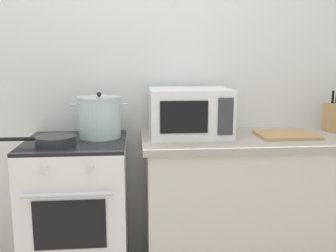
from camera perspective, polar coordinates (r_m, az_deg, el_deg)
The scene contains 9 objects.
back_wall at distance 2.66m, azimuth 1.24°, elevation 6.77°, with size 4.40×0.10×2.50m, color silver.
lower_cabinet_right at distance 2.64m, azimuth 15.34°, elevation -11.70°, with size 1.64×0.56×0.88m, color beige.
countertop_right at distance 2.51m, azimuth 15.85°, elevation -1.92°, with size 1.70×0.60×0.04m, color #ADA393.
stove at distance 2.49m, azimuth -13.28°, elevation -12.52°, with size 0.60×0.64×0.92m.
stock_pot at distance 2.40m, azimuth -10.18°, elevation 1.35°, with size 0.35×0.26×0.28m.
frying_pan at distance 2.28m, azimuth -16.61°, elevation -2.03°, with size 0.43×0.23×0.05m.
microwave at distance 2.40m, azimuth 3.29°, elevation 2.03°, with size 0.50×0.37×0.30m.
cutting_board at distance 2.51m, azimuth 17.31°, elevation -1.30°, with size 0.36×0.26×0.02m, color tan.
knife_block at distance 2.78m, azimuth 23.74°, elevation 1.25°, with size 0.13×0.10×0.27m.
Camera 1 is at (0.01, -1.67, 1.42)m, focal length 40.76 mm.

